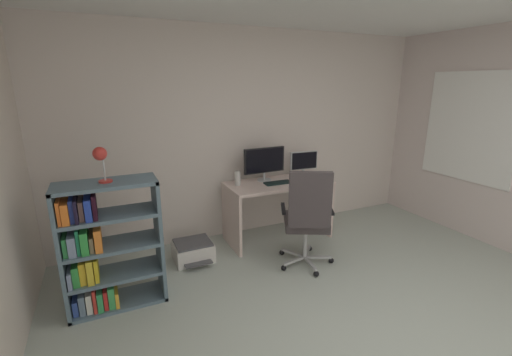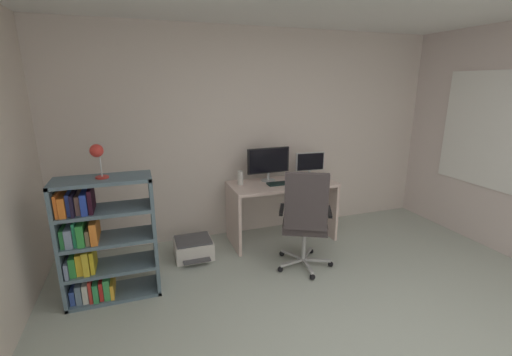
{
  "view_description": "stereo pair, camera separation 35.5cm",
  "coord_description": "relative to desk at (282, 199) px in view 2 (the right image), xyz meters",
  "views": [
    {
      "loc": [
        -1.81,
        -1.4,
        1.95
      ],
      "look_at": [
        -0.27,
        1.93,
        0.94
      ],
      "focal_mm": 24.09,
      "sensor_mm": 36.0,
      "label": 1
    },
    {
      "loc": [
        -1.48,
        -1.53,
        1.95
      ],
      "look_at": [
        -0.27,
        1.93,
        0.94
      ],
      "focal_mm": 24.09,
      "sensor_mm": 36.0,
      "label": 2
    }
  ],
  "objects": [
    {
      "name": "office_chair",
      "position": [
        -0.08,
        -0.8,
        0.07
      ],
      "size": [
        0.64,
        0.65,
        1.12
      ],
      "color": "#B7BABC",
      "rests_on": "ground"
    },
    {
      "name": "computer_mouse",
      "position": [
        0.22,
        -0.08,
        0.23
      ],
      "size": [
        0.07,
        0.1,
        0.03
      ],
      "primitive_type": "cube",
      "rotation": [
        0.0,
        0.0,
        -0.09
      ],
      "color": "black",
      "rests_on": "desk"
    },
    {
      "name": "wall_back",
      "position": [
        -0.18,
        0.45,
        0.76
      ],
      "size": [
        5.0,
        0.1,
        2.62
      ],
      "primitive_type": "cube",
      "color": "silver",
      "rests_on": "ground"
    },
    {
      "name": "bookshelf",
      "position": [
        -2.08,
        -0.61,
        0.01
      ],
      "size": [
        0.83,
        0.36,
        1.15
      ],
      "color": "slate",
      "rests_on": "ground"
    },
    {
      "name": "monitor_main",
      "position": [
        -0.13,
        0.14,
        0.46
      ],
      "size": [
        0.55,
        0.18,
        0.42
      ],
      "color": "#B2B5B7",
      "rests_on": "desk"
    },
    {
      "name": "window_pane",
      "position": [
        2.32,
        -0.8,
        0.87
      ],
      "size": [
        0.01,
        1.12,
        1.29
      ],
      "primitive_type": "cube",
      "color": "white"
    },
    {
      "name": "desk",
      "position": [
        0.0,
        0.0,
        0.0
      ],
      "size": [
        1.31,
        0.61,
        0.76
      ],
      "color": "beige",
      "rests_on": "ground"
    },
    {
      "name": "printer",
      "position": [
        -1.15,
        -0.12,
        -0.43
      ],
      "size": [
        0.43,
        0.45,
        0.23
      ],
      "color": "silver",
      "rests_on": "ground"
    },
    {
      "name": "keyboard",
      "position": [
        -0.04,
        -0.06,
        0.22
      ],
      "size": [
        0.34,
        0.14,
        0.02
      ],
      "primitive_type": "cube",
      "rotation": [
        0.0,
        0.0,
        -0.02
      ],
      "color": "black",
      "rests_on": "desk"
    },
    {
      "name": "desktop_speaker",
      "position": [
        -0.52,
        0.09,
        0.3
      ],
      "size": [
        0.07,
        0.07,
        0.17
      ],
      "primitive_type": "cylinder",
      "color": "silver",
      "rests_on": "desk"
    },
    {
      "name": "monitor_secondary",
      "position": [
        0.45,
        0.14,
        0.4
      ],
      "size": [
        0.39,
        0.18,
        0.33
      ],
      "color": "#B2B5B7",
      "rests_on": "desk"
    },
    {
      "name": "desk_lamp",
      "position": [
        -1.99,
        -0.61,
        0.82
      ],
      "size": [
        0.13,
        0.11,
        0.3
      ],
      "color": "red",
      "rests_on": "bookshelf"
    },
    {
      "name": "window_frame",
      "position": [
        2.31,
        -0.8,
        0.87
      ],
      "size": [
        0.02,
        1.2,
        1.37
      ],
      "primitive_type": "cube",
      "color": "white"
    }
  ]
}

